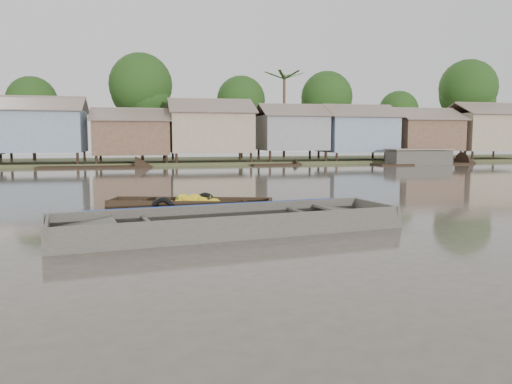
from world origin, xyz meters
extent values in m
plane|color=#4C443A|center=(0.00, 0.00, 0.00)|extent=(120.00, 120.00, 0.00)
cube|color=#384723|center=(0.00, 33.00, 0.00)|extent=(120.00, 12.00, 0.50)
cube|color=gray|center=(-10.50, 29.50, 2.70)|extent=(6.20, 5.20, 3.20)
cube|color=brown|center=(-10.50, 28.10, 4.75)|extent=(6.60, 3.02, 1.28)
cube|color=brown|center=(-10.50, 30.90, 4.75)|extent=(6.60, 3.02, 1.28)
cube|color=brown|center=(-3.80, 29.50, 2.20)|extent=(5.80, 4.60, 2.70)
cube|color=brown|center=(-3.80, 28.26, 4.00)|extent=(6.20, 2.67, 1.14)
cube|color=brown|center=(-3.80, 30.74, 4.00)|extent=(6.20, 2.67, 1.14)
cube|color=gray|center=(2.50, 29.50, 2.65)|extent=(6.50, 5.30, 3.30)
cube|color=brown|center=(2.50, 28.07, 4.75)|extent=(6.90, 3.08, 1.31)
cube|color=brown|center=(2.50, 30.93, 4.75)|extent=(6.90, 3.08, 1.31)
cube|color=gray|center=(9.50, 29.50, 2.60)|extent=(5.40, 4.70, 2.90)
cube|color=brown|center=(9.50, 28.23, 4.50)|extent=(5.80, 2.73, 1.17)
cube|color=brown|center=(9.50, 30.77, 4.50)|extent=(5.80, 2.73, 1.17)
cube|color=gray|center=(15.50, 29.50, 2.50)|extent=(6.00, 5.00, 3.10)
cube|color=brown|center=(15.50, 28.15, 4.50)|extent=(6.40, 2.90, 1.24)
cube|color=brown|center=(15.50, 30.85, 4.50)|extent=(6.40, 2.90, 1.24)
cube|color=brown|center=(22.00, 29.50, 2.45)|extent=(5.70, 4.90, 2.80)
cube|color=brown|center=(22.00, 28.18, 4.30)|extent=(6.10, 2.85, 1.21)
cube|color=brown|center=(22.00, 30.82, 4.30)|extent=(6.10, 2.85, 1.21)
cube|color=gray|center=(28.50, 29.50, 2.70)|extent=(6.30, 5.10, 3.40)
cube|color=brown|center=(28.50, 28.12, 4.85)|extent=(6.70, 2.96, 1.26)
cube|color=brown|center=(28.50, 30.88, 4.85)|extent=(6.70, 2.96, 1.26)
cylinder|color=#473323|center=(-12.00, 34.00, 2.45)|extent=(0.28, 0.28, 4.90)
sphere|color=#143310|center=(-12.00, 34.00, 5.25)|extent=(4.20, 4.20, 4.20)
cylinder|color=#473323|center=(-3.00, 33.00, 3.15)|extent=(0.28, 0.28, 6.30)
sphere|color=#143310|center=(-3.00, 33.00, 6.75)|extent=(5.40, 5.40, 5.40)
cylinder|color=#473323|center=(6.00, 34.00, 2.62)|extent=(0.28, 0.28, 5.25)
sphere|color=#143310|center=(6.00, 34.00, 5.62)|extent=(4.50, 4.50, 4.50)
cylinder|color=#473323|center=(14.00, 33.00, 2.80)|extent=(0.28, 0.28, 5.60)
sphere|color=#143310|center=(14.00, 33.00, 6.00)|extent=(4.80, 4.80, 4.80)
cylinder|color=#473323|center=(22.00, 34.00, 2.27)|extent=(0.28, 0.28, 4.55)
sphere|color=#143310|center=(22.00, 34.00, 4.88)|extent=(3.90, 3.90, 3.90)
cylinder|color=#473323|center=(29.00, 33.00, 3.32)|extent=(0.28, 0.28, 6.65)
sphere|color=#143310|center=(29.00, 33.00, 7.12)|extent=(5.70, 5.70, 5.70)
cylinder|color=#473323|center=(10.00, 33.50, 4.00)|extent=(0.24, 0.24, 8.00)
cube|color=black|center=(-1.61, 3.50, -0.08)|extent=(4.95, 2.27, 0.08)
cube|color=black|center=(-1.46, 4.01, 0.11)|extent=(4.83, 1.53, 0.46)
cube|color=black|center=(-1.76, 2.99, 0.11)|extent=(4.83, 1.53, 0.46)
cube|color=black|center=(0.73, 2.81, 0.11)|extent=(0.36, 1.06, 0.44)
cube|color=black|center=(0.33, 2.93, 0.17)|extent=(1.08, 1.14, 0.18)
cube|color=black|center=(-3.95, 4.18, 0.11)|extent=(0.36, 1.06, 0.44)
cube|color=black|center=(-3.55, 4.06, 0.17)|extent=(1.08, 1.14, 0.18)
cube|color=black|center=(-2.73, 3.83, 0.20)|extent=(0.39, 1.03, 0.05)
cube|color=black|center=(-0.49, 3.17, 0.20)|extent=(0.39, 1.03, 0.05)
ellipsoid|color=gold|center=(-1.68, 3.75, 0.23)|extent=(0.37, 0.31, 0.20)
ellipsoid|color=gold|center=(-1.70, 3.70, 0.26)|extent=(0.41, 0.34, 0.22)
ellipsoid|color=gold|center=(-1.82, 3.61, 0.37)|extent=(0.44, 0.36, 0.23)
ellipsoid|color=gold|center=(-2.21, 3.49, 0.20)|extent=(0.41, 0.34, 0.22)
ellipsoid|color=gold|center=(-2.44, 3.44, 0.10)|extent=(0.37, 0.30, 0.20)
ellipsoid|color=gold|center=(-2.41, 3.69, 0.12)|extent=(0.36, 0.29, 0.19)
ellipsoid|color=gold|center=(-0.89, 2.97, 0.14)|extent=(0.38, 0.31, 0.20)
ellipsoid|color=gold|center=(-1.31, 3.72, 0.20)|extent=(0.40, 0.33, 0.21)
ellipsoid|color=gold|center=(-1.50, 3.30, 0.26)|extent=(0.40, 0.33, 0.21)
ellipsoid|color=gold|center=(-1.32, 3.36, 0.30)|extent=(0.42, 0.35, 0.23)
ellipsoid|color=gold|center=(-2.25, 3.42, 0.14)|extent=(0.45, 0.37, 0.24)
ellipsoid|color=gold|center=(-1.26, 3.25, 0.32)|extent=(0.36, 0.30, 0.19)
ellipsoid|color=gold|center=(-2.36, 3.84, 0.18)|extent=(0.42, 0.35, 0.22)
ellipsoid|color=gold|center=(-1.73, 3.39, 0.34)|extent=(0.44, 0.36, 0.23)
ellipsoid|color=gold|center=(-1.61, 3.19, 0.16)|extent=(0.37, 0.31, 0.20)
ellipsoid|color=gold|center=(-1.01, 3.19, 0.23)|extent=(0.42, 0.35, 0.23)
ellipsoid|color=gold|center=(-1.00, 3.57, 0.17)|extent=(0.40, 0.33, 0.21)
ellipsoid|color=gold|center=(-1.77, 3.66, 0.27)|extent=(0.41, 0.33, 0.22)
ellipsoid|color=gold|center=(-1.56, 3.57, 0.35)|extent=(0.35, 0.29, 0.19)
ellipsoid|color=gold|center=(-2.29, 3.43, 0.16)|extent=(0.45, 0.37, 0.24)
ellipsoid|color=gold|center=(-0.88, 3.48, 0.21)|extent=(0.45, 0.37, 0.24)
ellipsoid|color=gold|center=(-1.57, 3.39, 0.30)|extent=(0.41, 0.34, 0.22)
ellipsoid|color=gold|center=(-1.81, 3.49, 0.30)|extent=(0.43, 0.35, 0.23)
ellipsoid|color=gold|center=(-2.29, 3.52, 0.19)|extent=(0.46, 0.38, 0.25)
ellipsoid|color=gold|center=(-1.98, 3.36, 0.25)|extent=(0.35, 0.29, 0.19)
ellipsoid|color=gold|center=(-1.48, 3.43, 0.37)|extent=(0.47, 0.39, 0.25)
cylinder|color=#3F6626|center=(-2.04, 3.62, 0.37)|extent=(0.04, 0.04, 0.16)
cylinder|color=#3F6626|center=(-1.44, 3.45, 0.37)|extent=(0.04, 0.04, 0.16)
cylinder|color=#3F6626|center=(-1.02, 3.32, 0.37)|extent=(0.04, 0.04, 0.16)
torus|color=black|center=(-1.10, 3.98, 0.13)|extent=(0.71, 0.35, 0.69)
torus|color=black|center=(-2.46, 3.12, 0.13)|extent=(0.70, 0.34, 0.68)
cube|color=#3F3A35|center=(-1.02, -0.35, -0.08)|extent=(8.18, 2.90, 0.08)
cube|color=#3F3A35|center=(-1.16, 0.62, 0.21)|extent=(8.12, 1.39, 0.65)
cube|color=#3F3A35|center=(-0.87, -1.32, 0.21)|extent=(8.12, 1.39, 0.65)
cube|color=#3F3A35|center=(2.94, 0.25, 0.21)|extent=(0.36, 1.99, 0.62)
cube|color=#3F3A35|center=(2.26, 0.15, 0.28)|extent=(1.63, 1.91, 0.25)
cube|color=#3F3A35|center=(-4.98, -0.95, 0.21)|extent=(0.36, 1.99, 0.62)
cube|color=#3F3A35|center=(-4.29, -0.84, 0.28)|extent=(1.63, 1.91, 0.25)
cube|color=#3F3A35|center=(-2.91, -0.63, 0.34)|extent=(0.39, 1.91, 0.05)
cube|color=#3F3A35|center=(0.88, -0.06, 0.34)|extent=(0.39, 1.91, 0.05)
cube|color=#665E54|center=(-1.02, -0.35, -0.03)|extent=(6.26, 2.46, 0.02)
cube|color=navy|center=(-1.17, 0.69, 0.46)|extent=(6.56, 1.08, 0.16)
torus|color=olive|center=(1.34, -0.32, 0.00)|extent=(0.46, 0.46, 0.07)
torus|color=olive|center=(1.34, -0.32, 0.04)|extent=(0.37, 0.37, 0.07)
cube|color=black|center=(7.21, 26.42, -0.05)|extent=(3.81, 1.20, 0.35)
cube|color=black|center=(19.31, 25.03, -0.05)|extent=(8.62, 2.48, 0.35)
cube|color=black|center=(-6.83, 26.42, -0.05)|extent=(7.32, 2.15, 0.35)
cube|color=black|center=(19.00, 25.00, 0.55)|extent=(5.00, 2.00, 1.20)
camera|label=1|loc=(-3.03, -11.78, 2.22)|focal=35.00mm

